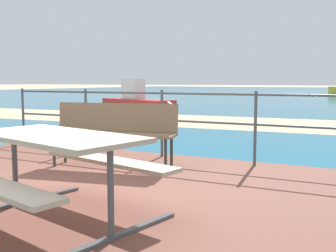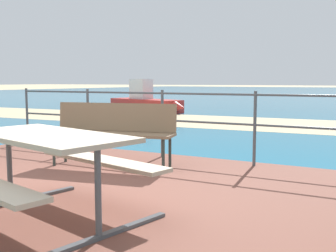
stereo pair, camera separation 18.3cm
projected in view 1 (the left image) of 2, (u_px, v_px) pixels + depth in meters
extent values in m
plane|color=tan|center=(60.00, 199.00, 4.31)|extent=(240.00, 240.00, 0.00)
cube|color=brown|center=(60.00, 196.00, 4.31)|extent=(6.40, 5.20, 0.06)
cube|color=tan|center=(259.00, 124.00, 11.90)|extent=(54.11, 6.01, 0.01)
cube|color=#BCAD93|center=(56.00, 137.00, 3.38)|extent=(1.72, 1.11, 0.04)
cube|color=#BCAD93|center=(109.00, 161.00, 3.86)|extent=(1.60, 0.62, 0.04)
cylinder|color=#4C5156|center=(15.00, 168.00, 3.85)|extent=(0.06, 0.06, 0.72)
cube|color=#4C5156|center=(17.00, 204.00, 3.89)|extent=(0.39, 1.40, 0.03)
cylinder|color=#4C5156|center=(111.00, 193.00, 3.00)|extent=(0.06, 0.06, 0.72)
cube|color=#4C5156|center=(111.00, 238.00, 3.03)|extent=(0.39, 1.40, 0.03)
cube|color=#7A6047|center=(112.00, 134.00, 5.54)|extent=(1.81, 0.74, 0.04)
cube|color=#7A6047|center=(117.00, 117.00, 5.69)|extent=(1.74, 0.41, 0.39)
cylinder|color=#2D3833|center=(54.00, 150.00, 5.63)|extent=(0.04, 0.04, 0.47)
cylinder|color=#2D3833|center=(65.00, 147.00, 5.91)|extent=(0.04, 0.04, 0.47)
cylinder|color=#2D3833|center=(166.00, 155.00, 5.21)|extent=(0.04, 0.04, 0.47)
cylinder|color=#2D3833|center=(171.00, 152.00, 5.50)|extent=(0.04, 0.04, 0.47)
cylinder|color=#4C5156|center=(23.00, 116.00, 7.66)|extent=(0.04, 0.04, 1.05)
cylinder|color=#4C5156|center=(86.00, 120.00, 7.00)|extent=(0.04, 0.04, 1.05)
cylinder|color=#4C5156|center=(162.00, 123.00, 6.35)|extent=(0.04, 0.04, 1.05)
cylinder|color=#4C5156|center=(255.00, 128.00, 5.69)|extent=(0.04, 0.04, 1.05)
cylinder|color=#4C5156|center=(162.00, 93.00, 6.30)|extent=(5.90, 0.03, 0.03)
cylinder|color=#4C5156|center=(162.00, 120.00, 6.34)|extent=(5.90, 0.03, 0.03)
cone|color=yellow|center=(330.00, 91.00, 37.15)|extent=(0.81, 0.84, 0.68)
cube|color=red|center=(138.00, 105.00, 16.68)|extent=(3.70, 2.09, 0.50)
cube|color=silver|center=(133.00, 89.00, 16.80)|extent=(1.04, 0.82, 0.82)
cone|color=red|center=(172.00, 107.00, 15.23)|extent=(0.62, 0.59, 0.45)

